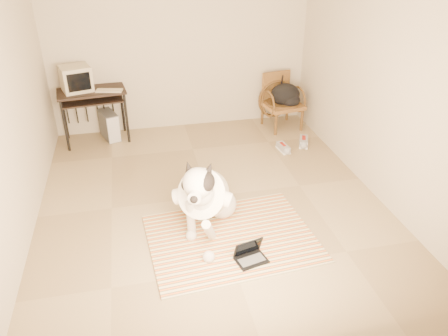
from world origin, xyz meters
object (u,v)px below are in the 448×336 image
object	(u,v)px
computer_desk	(92,98)
rattan_chair	(281,101)
crt_monitor	(76,79)
laptop	(250,255)
dog	(205,196)
pc_tower	(109,125)
backpack	(286,95)

from	to	relation	value
computer_desk	rattan_chair	bearing A→B (deg)	-1.52
crt_monitor	laptop	bearing A→B (deg)	-61.67
laptop	crt_monitor	size ratio (longest dim) A/B	0.69
computer_desk	crt_monitor	world-z (taller)	crt_monitor
dog	pc_tower	world-z (taller)	dog
pc_tower	rattan_chair	distance (m)	2.74
crt_monitor	computer_desk	bearing A→B (deg)	-13.03
backpack	dog	bearing A→B (deg)	-126.60
pc_tower	rattan_chair	size ratio (longest dim) A/B	0.57
laptop	computer_desk	xyz separation A→B (m)	(-1.55, 3.17, 0.62)
pc_tower	dog	bearing A→B (deg)	-68.00
dog	crt_monitor	size ratio (longest dim) A/B	2.71
dog	laptop	bearing A→B (deg)	-63.62
laptop	crt_monitor	xyz separation A→B (m)	(-1.73, 3.21, 0.91)
pc_tower	computer_desk	bearing A→B (deg)	-164.35
dog	backpack	size ratio (longest dim) A/B	2.87
computer_desk	rattan_chair	size ratio (longest dim) A/B	1.18
laptop	rattan_chair	size ratio (longest dim) A/B	0.40
pc_tower	rattan_chair	world-z (taller)	rattan_chair
rattan_chair	backpack	world-z (taller)	rattan_chair
laptop	computer_desk	size ratio (longest dim) A/B	0.33
backpack	rattan_chair	bearing A→B (deg)	116.08
pc_tower	rattan_chair	bearing A→B (deg)	-2.70
computer_desk	pc_tower	size ratio (longest dim) A/B	2.07
laptop	pc_tower	distance (m)	3.50
rattan_chair	backpack	distance (m)	0.16
rattan_chair	backpack	bearing A→B (deg)	-63.92
laptop	backpack	distance (m)	3.35
pc_tower	backpack	size ratio (longest dim) A/B	1.05
dog	computer_desk	bearing A→B (deg)	115.91
computer_desk	rattan_chair	xyz separation A→B (m)	(2.91, -0.08, -0.26)
dog	backpack	xyz separation A→B (m)	(1.74, 2.34, 0.17)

